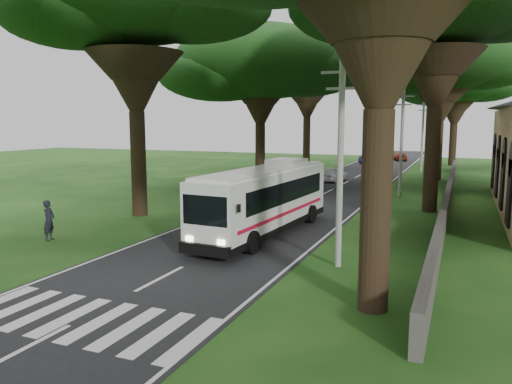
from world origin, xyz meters
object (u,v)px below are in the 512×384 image
Objects in this scene: pole_mid at (402,140)px; pole_far at (423,134)px; pole_near at (340,159)px; distant_car_a at (334,174)px; coach_bus at (265,199)px; distant_car_c at (400,156)px; distant_car_b at (369,158)px; pedestrian at (49,220)px.

pole_far is at bearing 90.00° from pole_mid.
pole_near is 1.00× the size of pole_mid.
coach_bus is at bearing 105.26° from distant_car_a.
pole_mid is at bearing 81.95° from distant_car_c.
pole_near is at bearing -74.18° from distant_car_b.
coach_bus is 22.64m from distant_car_a.
pole_far is 1.97× the size of distant_car_c.
distant_car_b is 49.94m from pedestrian.
distant_car_a is at bearing -81.18° from distant_car_b.
pole_far is 0.71× the size of coach_bus.
distant_car_c is (-4.03, 15.06, -3.56)m from pole_far.
distant_car_c is at bearing 93.00° from coach_bus.
pole_near is 55.32m from distant_car_c.
pedestrian is (-9.58, -56.08, 0.34)m from distant_car_c.
pole_mid is 0.71× the size of coach_bus.
pole_mid is 10.12m from distant_car_a.
coach_bus is 50.89m from distant_car_c.
pole_far is (0.00, 20.00, 0.00)m from pole_mid.
pole_mid is 16.66m from coach_bus.
pole_far is 43.34m from pedestrian.
pedestrian is at bearing -145.93° from coach_bus.
pole_near reaches higher than coach_bus.
pole_far is at bearing -34.15° from pedestrian.
distant_car_c is at bearing 104.97° from pole_far.
pole_near is at bearing -90.00° from pole_far.
pole_near is at bearing 114.24° from distant_car_a.
distant_car_a is (-6.72, -13.28, -3.47)m from pole_far.
distant_car_b is at bearing 97.14° from coach_bus.
distant_car_a is at bearing 98.88° from coach_bus.
coach_bus reaches higher than distant_car_c.
coach_bus is 2.84× the size of distant_car_a.
pole_far is (0.00, 40.00, 0.00)m from pole_near.
distant_car_b is at bearing 130.67° from pole_far.
distant_car_c is at bearing 70.50° from distant_car_b.
pedestrian reaches higher than distant_car_a.
pole_near and pole_far have the same top height.
pole_near is 40.00m from pole_far.
distant_car_a is (-6.72, 26.72, -3.47)m from pole_near.
pole_far reaches higher than distant_car_c.
pole_mid is 29.65m from distant_car_b.
pole_mid reaches higher than pedestrian.
distant_car_c is 2.11× the size of pedestrian.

